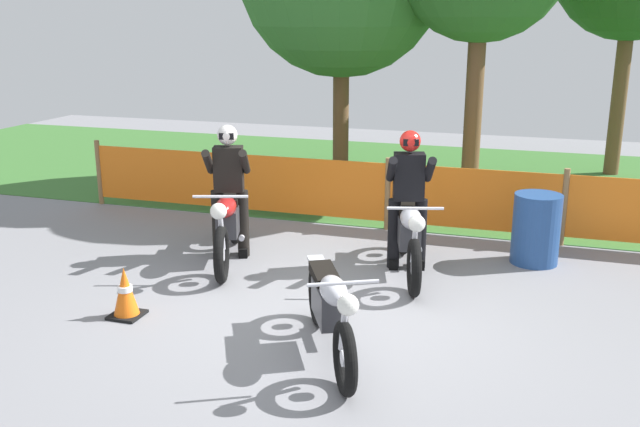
{
  "coord_description": "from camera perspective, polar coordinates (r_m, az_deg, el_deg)",
  "views": [
    {
      "loc": [
        2.03,
        -6.59,
        2.98
      ],
      "look_at": [
        -0.2,
        0.47,
        0.9
      ],
      "focal_mm": 39.64,
      "sensor_mm": 36.0,
      "label": 1
    }
  ],
  "objects": [
    {
      "name": "spare_drum",
      "position": [
        9.11,
        17.05,
        -1.2
      ],
      "size": [
        0.58,
        0.58,
        0.88
      ],
      "primitive_type": "cylinder",
      "color": "navy",
      "rests_on": "ground"
    },
    {
      "name": "grass_verge",
      "position": [
        13.57,
        8.57,
        2.85
      ],
      "size": [
        24.0,
        6.97,
        0.01
      ],
      "primitive_type": "cube",
      "color": "#386B2D",
      "rests_on": "ground"
    },
    {
      "name": "rider_lead",
      "position": [
        8.92,
        -7.35,
        2.43
      ],
      "size": [
        0.66,
        0.77,
        1.69
      ],
      "rotation": [
        0.0,
        0.0,
        -1.25
      ],
      "color": "black",
      "rests_on": "ground"
    },
    {
      "name": "motorcycle_trailing",
      "position": [
        8.4,
        7.19,
        -1.75
      ],
      "size": [
        0.81,
        2.04,
        0.99
      ],
      "rotation": [
        0.0,
        0.0,
        -1.29
      ],
      "color": "black",
      "rests_on": "ground"
    },
    {
      "name": "rider_trailing",
      "position": [
        8.49,
        7.15,
        1.75
      ],
      "size": [
        0.65,
        0.76,
        1.69
      ],
      "rotation": [
        0.0,
        0.0,
        -1.29
      ],
      "color": "black",
      "rests_on": "ground"
    },
    {
      "name": "barrier_fence",
      "position": [
        10.11,
        5.48,
        1.66
      ],
      "size": [
        9.64,
        0.08,
        1.05
      ],
      "color": "olive",
      "rests_on": "ground"
    },
    {
      "name": "traffic_cone",
      "position": [
        7.49,
        -15.45,
        -6.18
      ],
      "size": [
        0.32,
        0.32,
        0.53
      ],
      "color": "black",
      "rests_on": "ground"
    },
    {
      "name": "motorcycle_lead",
      "position": [
        8.82,
        -7.4,
        -0.83
      ],
      "size": [
        0.89,
        2.07,
        1.01
      ],
      "rotation": [
        0.0,
        0.0,
        -1.25
      ],
      "color": "black",
      "rests_on": "ground"
    },
    {
      "name": "motorcycle_third",
      "position": [
        6.35,
        0.84,
        -7.73
      ],
      "size": [
        1.03,
        1.81,
        0.94
      ],
      "rotation": [
        0.0,
        0.0,
        -1.1
      ],
      "color": "black",
      "rests_on": "ground"
    },
    {
      "name": "ground",
      "position": [
        7.52,
        0.42,
        -7.74
      ],
      "size": [
        24.0,
        24.0,
        0.02
      ],
      "primitive_type": "cube",
      "color": "gray"
    }
  ]
}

